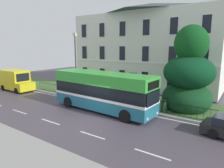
{
  "coord_description": "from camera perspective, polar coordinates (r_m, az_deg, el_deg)",
  "views": [
    {
      "loc": [
        9.62,
        -10.72,
        5.47
      ],
      "look_at": [
        -0.82,
        4.51,
        1.97
      ],
      "focal_mm": 32.07,
      "sensor_mm": 36.0,
      "label": 1
    }
  ],
  "objects": [
    {
      "name": "georgian_townhouse",
      "position": [
        28.14,
        10.78,
        10.79
      ],
      "size": [
        18.88,
        9.47,
        10.89
      ],
      "color": "silver",
      "rests_on": "ground_plane"
    },
    {
      "name": "iron_verge_railing",
      "position": [
        19.53,
        -2.45,
        -3.64
      ],
      "size": [
        19.95,
        0.04,
        0.97
      ],
      "color": "black",
      "rests_on": "ground_plane"
    },
    {
      "name": "white_panel_van",
      "position": [
        27.74,
        -25.81,
        1.01
      ],
      "size": [
        4.88,
        2.23,
        2.54
      ],
      "rotation": [
        0.0,
        0.0,
        -0.02
      ],
      "color": "yellow",
      "rests_on": "ground_plane"
    },
    {
      "name": "evergreen_tree",
      "position": [
        17.94,
        20.9,
        1.54
      ],
      "size": [
        4.26,
        4.39,
        7.61
      ],
      "color": "#423328",
      "rests_on": "ground_plane"
    },
    {
      "name": "street_lamp_post",
      "position": [
        22.57,
        -10.34,
        6.82
      ],
      "size": [
        0.36,
        0.24,
        6.77
      ],
      "color": "#333338",
      "rests_on": "ground_plane"
    },
    {
      "name": "ground_plane",
      "position": [
        16.18,
        -4.57,
        -9.12
      ],
      "size": [
        60.0,
        56.0,
        0.18
      ],
      "color": "#463E49"
    },
    {
      "name": "litter_bin",
      "position": [
        17.08,
        14.67,
        -6.0
      ],
      "size": [
        0.45,
        0.45,
        1.06
      ],
      "color": "#23472D",
      "rests_on": "ground_plane"
    },
    {
      "name": "single_decker_bus",
      "position": [
        17.04,
        -2.66,
        -1.99
      ],
      "size": [
        9.46,
        2.94,
        3.27
      ],
      "rotation": [
        0.0,
        0.0,
        -0.04
      ],
      "color": "#1E667C",
      "rests_on": "ground_plane"
    }
  ]
}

